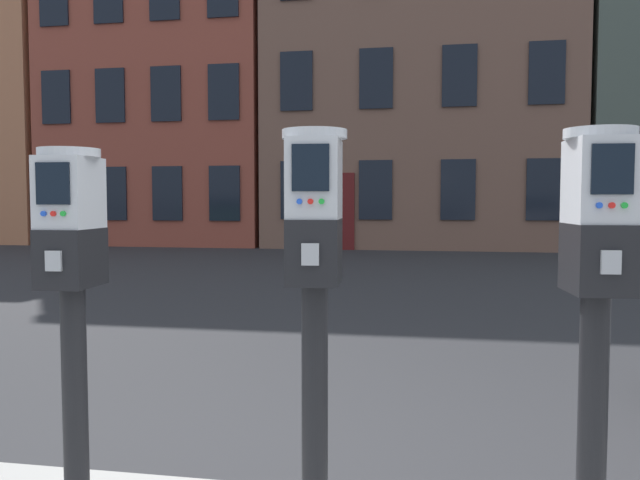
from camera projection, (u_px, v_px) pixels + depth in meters
The scene contains 5 objects.
parking_meter_near_kerb at pixel (72, 270), 2.31m from camera, with size 0.23×0.26×1.40m.
parking_meter_twin_adjacent at pixel (315, 265), 2.14m from camera, with size 0.23×0.26×1.45m.
parking_meter_end_of_row at pixel (596, 273), 1.99m from camera, with size 0.23×0.26×1.44m.
townhouse_brick_corner at pixel (174, 68), 20.77m from camera, with size 6.85×5.30×11.28m.
townhouse_orange_brick at pixel (421, 53), 20.01m from camera, with size 8.71×6.65×11.88m.
Camera 1 is at (0.48, -2.39, 1.36)m, focal length 35.94 mm.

